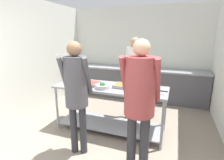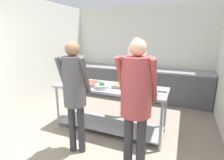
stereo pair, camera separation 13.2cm
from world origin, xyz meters
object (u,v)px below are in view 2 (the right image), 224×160
object	(u,v)px
sauce_pan	(149,91)
guest_serving_right	(136,94)
guest_serving_left	(74,86)
cook_behind_counter	(135,70)
water_bottle	(123,63)
plate_stack	(70,81)
broccoli_bowl	(102,86)
serving_tray_vegetables	(87,83)
serving_tray_roast	(126,86)

from	to	relation	value
sauce_pan	guest_serving_right	distance (m)	0.70
guest_serving_left	guest_serving_right	distance (m)	0.94
cook_behind_counter	water_bottle	bearing A→B (deg)	118.80
plate_stack	broccoli_bowl	size ratio (longest dim) A/B	0.91
serving_tray_vegetables	cook_behind_counter	xyz separation A→B (m)	(0.77, 0.70, 0.20)
plate_stack	serving_tray_vegetables	world-z (taller)	serving_tray_vegetables
guest_serving_left	water_bottle	size ratio (longest dim) A/B	5.94
serving_tray_vegetables	guest_serving_right	size ratio (longest dim) A/B	0.26
guest_serving_left	cook_behind_counter	world-z (taller)	cook_behind_counter
sauce_pan	guest_serving_left	size ratio (longest dim) A/B	0.24
broccoli_bowl	guest_serving_right	xyz separation A→B (m)	(0.79, -0.64, 0.16)
serving_tray_vegetables	serving_tray_roast	distance (m)	0.77
cook_behind_counter	water_bottle	distance (m)	1.48
plate_stack	sauce_pan	xyz separation A→B (m)	(1.61, -0.08, 0.01)
guest_serving_right	water_bottle	bearing A→B (deg)	112.27
plate_stack	serving_tray_roast	xyz separation A→B (m)	(1.15, 0.10, 0.00)
serving_tray_roast	water_bottle	world-z (taller)	water_bottle
serving_tray_vegetables	serving_tray_roast	bearing A→B (deg)	6.38
plate_stack	sauce_pan	bearing A→B (deg)	-2.69
serving_tray_roast	broccoli_bowl	bearing A→B (deg)	-149.50
guest_serving_right	serving_tray_roast	bearing A→B (deg)	116.08
serving_tray_vegetables	cook_behind_counter	size ratio (longest dim) A/B	0.26
sauce_pan	guest_serving_right	bearing A→B (deg)	-93.53
broccoli_bowl	cook_behind_counter	world-z (taller)	cook_behind_counter
cook_behind_counter	guest_serving_right	bearing A→B (deg)	-74.07
guest_serving_right	guest_serving_left	bearing A→B (deg)	179.39
plate_stack	serving_tray_roast	world-z (taller)	serving_tray_roast
broccoli_bowl	guest_serving_left	distance (m)	0.66
sauce_pan	plate_stack	bearing A→B (deg)	177.31
broccoli_bowl	sauce_pan	bearing A→B (deg)	2.89
guest_serving_left	water_bottle	world-z (taller)	guest_serving_left
cook_behind_counter	broccoli_bowl	bearing A→B (deg)	-114.24
cook_behind_counter	water_bottle	xyz separation A→B (m)	(-0.71, 1.30, -0.09)
serving_tray_vegetables	guest_serving_left	distance (m)	0.82
serving_tray_roast	guest_serving_left	distance (m)	1.01
serving_tray_roast	guest_serving_right	xyz separation A→B (m)	(0.42, -0.86, 0.18)
water_bottle	guest_serving_left	bearing A→B (deg)	-85.95
serving_tray_vegetables	guest_serving_left	size ratio (longest dim) A/B	0.27
guest_serving_right	cook_behind_counter	world-z (taller)	cook_behind_counter
serving_tray_roast	cook_behind_counter	size ratio (longest dim) A/B	0.24
serving_tray_vegetables	serving_tray_roast	xyz separation A→B (m)	(0.77, 0.09, -0.00)
serving_tray_roast	sauce_pan	distance (m)	0.50
serving_tray_roast	serving_tray_vegetables	bearing A→B (deg)	-173.62
serving_tray_vegetables	water_bottle	bearing A→B (deg)	88.51
broccoli_bowl	guest_serving_right	world-z (taller)	guest_serving_right
serving_tray_vegetables	guest_serving_left	bearing A→B (deg)	-72.05
plate_stack	serving_tray_roast	distance (m)	1.15
serving_tray_vegetables	sauce_pan	xyz separation A→B (m)	(1.23, -0.09, 0.01)
broccoli_bowl	serving_tray_roast	distance (m)	0.43
plate_stack	guest_serving_left	xyz separation A→B (m)	(0.63, -0.75, 0.17)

